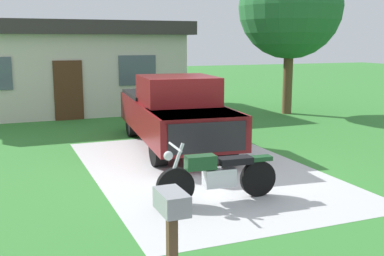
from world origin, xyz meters
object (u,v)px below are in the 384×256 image
object	(u,v)px
motorcycle	(217,175)
pickup_truck	(173,111)
neighbor_house	(59,66)
mailbox	(172,218)
shade_tree	(290,7)

from	to	relation	value
motorcycle	pickup_truck	bearing A→B (deg)	80.07
motorcycle	neighbor_house	xyz separation A→B (m)	(-1.23, 12.29, 1.32)
pickup_truck	neighbor_house	world-z (taller)	neighbor_house
pickup_truck	mailbox	size ratio (longest dim) A/B	4.59
neighbor_house	motorcycle	bearing A→B (deg)	-84.28
pickup_truck	mailbox	xyz separation A→B (m)	(-2.61, -7.22, 0.03)
shade_tree	motorcycle	bearing A→B (deg)	-129.71
pickup_truck	shade_tree	distance (m)	7.74
motorcycle	pickup_truck	world-z (taller)	pickup_truck
neighbor_house	mailbox	bearing A→B (deg)	-92.31
motorcycle	mailbox	size ratio (longest dim) A/B	1.76
motorcycle	mailbox	distance (m)	3.42
pickup_truck	shade_tree	world-z (taller)	shade_tree
pickup_truck	neighbor_house	distance (m)	8.20
motorcycle	pickup_truck	size ratio (longest dim) A/B	0.38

